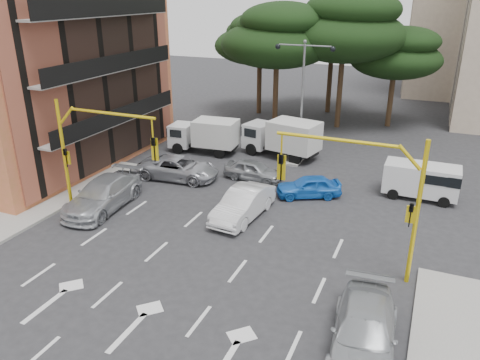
% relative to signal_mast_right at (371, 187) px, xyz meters
% --- Properties ---
extents(ground, '(120.00, 120.00, 0.00)m').
position_rel_signal_mast_right_xyz_m(ground, '(-6.80, -1.99, -3.88)').
color(ground, '#28282B').
rests_on(ground, ground).
extents(median_strip, '(1.40, 6.00, 0.15)m').
position_rel_signal_mast_right_xyz_m(median_strip, '(-6.80, 14.01, -3.81)').
color(median_strip, gray).
rests_on(median_strip, ground).
extents(apartment_orange, '(15.19, 16.15, 13.70)m').
position_rel_signal_mast_right_xyz_m(apartment_orange, '(-24.76, 6.01, 2.97)').
color(apartment_orange, '#AB6935').
rests_on(apartment_orange, ground).
extents(pine_left_near, '(9.15, 9.15, 10.23)m').
position_rel_signal_mast_right_xyz_m(pine_left_near, '(-10.75, 19.96, 3.72)').
color(pine_left_near, '#382616').
rests_on(pine_left_near, ground).
extents(pine_center, '(9.98, 9.98, 11.16)m').
position_rel_signal_mast_right_xyz_m(pine_center, '(-5.75, 21.96, 4.41)').
color(pine_center, '#382616').
rests_on(pine_center, ground).
extents(pine_left_far, '(8.32, 8.32, 9.30)m').
position_rel_signal_mast_right_xyz_m(pine_left_far, '(-13.75, 23.96, 3.03)').
color(pine_left_far, '#382616').
rests_on(pine_left_far, ground).
extents(pine_right, '(7.49, 7.49, 8.37)m').
position_rel_signal_mast_right_xyz_m(pine_right, '(-1.75, 23.96, 2.33)').
color(pine_right, '#382616').
rests_on(pine_right, ground).
extents(pine_back, '(9.15, 9.15, 10.23)m').
position_rel_signal_mast_right_xyz_m(pine_back, '(-7.75, 26.96, 3.72)').
color(pine_back, '#382616').
rests_on(pine_back, ground).
extents(signal_mast_right, '(5.79, 0.37, 6.00)m').
position_rel_signal_mast_right_xyz_m(signal_mast_right, '(0.00, 0.00, 0.00)').
color(signal_mast_right, yellow).
rests_on(signal_mast_right, ground).
extents(signal_mast_left, '(5.79, 0.37, 6.00)m').
position_rel_signal_mast_right_xyz_m(signal_mast_left, '(-13.61, 0.00, 0.00)').
color(signal_mast_left, yellow).
rests_on(signal_mast_left, ground).
extents(street_lamp_center, '(4.16, 0.36, 7.77)m').
position_rel_signal_mast_right_xyz_m(street_lamp_center, '(-6.80, 14.01, 1.54)').
color(street_lamp_center, slate).
rests_on(street_lamp_center, median_strip).
extents(car_white_hatch, '(2.02, 4.76, 1.53)m').
position_rel_signal_mast_right_xyz_m(car_white_hatch, '(-6.54, 2.73, -3.12)').
color(car_white_hatch, silver).
rests_on(car_white_hatch, ground).
extents(car_blue_compact, '(3.92, 2.96, 1.24)m').
position_rel_signal_mast_right_xyz_m(car_blue_compact, '(-4.14, 6.65, -3.26)').
color(car_blue_compact, blue).
rests_on(car_blue_compact, ground).
extents(car_silver_wagon, '(2.65, 5.65, 1.59)m').
position_rel_signal_mast_right_xyz_m(car_silver_wagon, '(-13.90, 0.82, -3.09)').
color(car_silver_wagon, '#A9ACB1').
rests_on(car_silver_wagon, ground).
extents(car_silver_cross_a, '(5.20, 2.73, 1.40)m').
position_rel_signal_mast_right_xyz_m(car_silver_cross_a, '(-12.35, 6.17, -3.19)').
color(car_silver_cross_a, '#A3A4AA').
rests_on(car_silver_cross_a, ground).
extents(car_silver_cross_b, '(3.80, 1.71, 1.27)m').
position_rel_signal_mast_right_xyz_m(car_silver_cross_b, '(-7.95, 7.80, -3.25)').
color(car_silver_cross_b, '#919498').
rests_on(car_silver_cross_b, ground).
extents(car_silver_parked, '(2.51, 5.22, 1.47)m').
position_rel_signal_mast_right_xyz_m(car_silver_parked, '(0.80, -4.67, -3.15)').
color(car_silver_parked, '#9FA3A7').
rests_on(car_silver_parked, ground).
extents(van_white, '(4.01, 1.85, 2.00)m').
position_rel_signal_mast_right_xyz_m(van_white, '(1.70, 9.01, -2.89)').
color(van_white, silver).
rests_on(van_white, ground).
extents(box_truck_a, '(5.16, 2.53, 2.46)m').
position_rel_signal_mast_right_xyz_m(box_truck_a, '(-13.22, 11.41, -2.66)').
color(box_truck_a, silver).
rests_on(box_truck_a, ground).
extents(box_truck_b, '(5.81, 3.37, 2.69)m').
position_rel_signal_mast_right_xyz_m(box_truck_b, '(-7.78, 12.69, -2.54)').
color(box_truck_b, silver).
rests_on(box_truck_b, ground).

